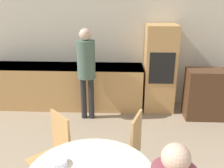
% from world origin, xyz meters
% --- Properties ---
extents(wall_back, '(6.97, 0.05, 2.60)m').
position_xyz_m(wall_back, '(0.00, 4.94, 1.30)').
color(wall_back, silver).
rests_on(wall_back, ground_plane).
extents(kitchen_counter, '(3.12, 0.60, 0.90)m').
position_xyz_m(kitchen_counter, '(-1.08, 4.60, 0.46)').
color(kitchen_counter, tan).
rests_on(kitchen_counter, ground_plane).
extents(oven_unit, '(0.59, 0.59, 1.72)m').
position_xyz_m(oven_unit, '(0.81, 4.61, 0.86)').
color(oven_unit, tan).
rests_on(oven_unit, ground_plane).
extents(sideboard, '(1.10, 0.45, 0.95)m').
position_xyz_m(sideboard, '(1.83, 4.24, 0.47)').
color(sideboard, '#51331E').
rests_on(sideboard, ground_plane).
extents(chair_far_left, '(0.57, 0.57, 0.97)m').
position_xyz_m(chair_far_left, '(-0.68, 2.24, 0.54)').
color(chair_far_left, tan).
rests_on(chair_far_left, ground_plane).
extents(chair_far_right, '(0.50, 0.50, 0.97)m').
position_xyz_m(chair_far_right, '(0.17, 2.33, 0.54)').
color(chair_far_right, tan).
rests_on(chair_far_right, ground_plane).
extents(person_standing, '(0.32, 0.32, 1.70)m').
position_xyz_m(person_standing, '(-0.57, 4.10, 1.06)').
color(person_standing, '#262628').
rests_on(person_standing, ground_plane).
extents(bowl_near, '(0.15, 0.15, 0.05)m').
position_xyz_m(bowl_near, '(-0.25, 1.61, 0.80)').
color(bowl_near, white).
rests_on(bowl_near, dining_table).
extents(bowl_far, '(0.17, 0.17, 0.05)m').
position_xyz_m(bowl_far, '(-0.49, 1.68, 0.80)').
color(bowl_far, silver).
rests_on(bowl_far, dining_table).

